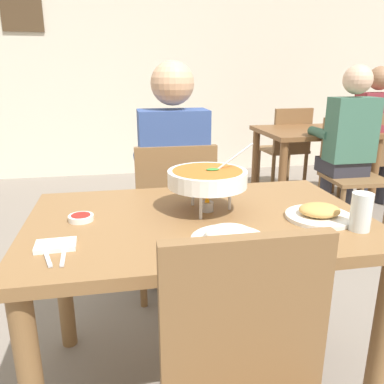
{
  "coord_description": "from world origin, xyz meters",
  "views": [
    {
      "loc": [
        -0.28,
        -1.32,
        1.25
      ],
      "look_at": [
        0.0,
        0.15,
        0.79
      ],
      "focal_mm": 36.31,
      "sensor_mm": 36.0,
      "label": 1
    }
  ],
  "objects_px": {
    "dining_table_main": "(199,245)",
    "chair_bg_left": "(377,154)",
    "patron_bg_middle": "(348,138)",
    "appetizer_plate": "(319,213)",
    "rice_plate": "(229,237)",
    "chair_bg_middle": "(350,167)",
    "curry_bowl": "(207,179)",
    "diner_main": "(173,170)",
    "chair_diner_main": "(174,212)",
    "drink_glass": "(361,214)",
    "dining_table_far": "(313,143)",
    "sauce_dish": "(81,218)",
    "chair_bg_right": "(287,144)",
    "patron_bg_left": "(376,127)"
  },
  "relations": [
    {
      "from": "dining_table_main",
      "to": "chair_bg_left",
      "type": "bearing_deg",
      "value": 42.11
    },
    {
      "from": "patron_bg_middle",
      "to": "appetizer_plate",
      "type": "bearing_deg",
      "value": -124.6
    },
    {
      "from": "rice_plate",
      "to": "chair_bg_middle",
      "type": "bearing_deg",
      "value": 48.65
    },
    {
      "from": "curry_bowl",
      "to": "dining_table_main",
      "type": "bearing_deg",
      "value": -126.49
    },
    {
      "from": "diner_main",
      "to": "rice_plate",
      "type": "height_order",
      "value": "diner_main"
    },
    {
      "from": "chair_diner_main",
      "to": "curry_bowl",
      "type": "distance_m",
      "value": 0.73
    },
    {
      "from": "chair_bg_left",
      "to": "chair_diner_main",
      "type": "bearing_deg",
      "value": -149.94
    },
    {
      "from": "diner_main",
      "to": "drink_glass",
      "type": "xyz_separation_m",
      "value": [
        0.51,
        -0.94,
        0.05
      ]
    },
    {
      "from": "chair_bg_middle",
      "to": "drink_glass",
      "type": "bearing_deg",
      "value": -121.86
    },
    {
      "from": "chair_diner_main",
      "to": "chair_bg_middle",
      "type": "xyz_separation_m",
      "value": [
        1.57,
        0.81,
        0.0
      ]
    },
    {
      "from": "curry_bowl",
      "to": "dining_table_far",
      "type": "height_order",
      "value": "curry_bowl"
    },
    {
      "from": "curry_bowl",
      "to": "dining_table_far",
      "type": "relative_size",
      "value": 0.33
    },
    {
      "from": "sauce_dish",
      "to": "drink_glass",
      "type": "height_order",
      "value": "drink_glass"
    },
    {
      "from": "drink_glass",
      "to": "patron_bg_middle",
      "type": "distance_m",
      "value": 1.99
    },
    {
      "from": "chair_diner_main",
      "to": "drink_glass",
      "type": "bearing_deg",
      "value": -60.99
    },
    {
      "from": "dining_table_main",
      "to": "chair_bg_left",
      "type": "relative_size",
      "value": 1.39
    },
    {
      "from": "diner_main",
      "to": "chair_bg_right",
      "type": "bearing_deg",
      "value": 50.98
    },
    {
      "from": "diner_main",
      "to": "chair_bg_middle",
      "type": "height_order",
      "value": "diner_main"
    },
    {
      "from": "curry_bowl",
      "to": "patron_bg_left",
      "type": "bearing_deg",
      "value": 43.14
    },
    {
      "from": "appetizer_plate",
      "to": "chair_bg_middle",
      "type": "distance_m",
      "value": 1.98
    },
    {
      "from": "dining_table_main",
      "to": "chair_diner_main",
      "type": "height_order",
      "value": "chair_diner_main"
    },
    {
      "from": "chair_diner_main",
      "to": "curry_bowl",
      "type": "bearing_deg",
      "value": -86.27
    },
    {
      "from": "drink_glass",
      "to": "dining_table_far",
      "type": "bearing_deg",
      "value": 65.87
    },
    {
      "from": "drink_glass",
      "to": "patron_bg_middle",
      "type": "bearing_deg",
      "value": 59.34
    },
    {
      "from": "chair_bg_left",
      "to": "dining_table_far",
      "type": "bearing_deg",
      "value": 167.72
    },
    {
      "from": "rice_plate",
      "to": "appetizer_plate",
      "type": "height_order",
      "value": "same"
    },
    {
      "from": "curry_bowl",
      "to": "chair_bg_left",
      "type": "xyz_separation_m",
      "value": [
        2.08,
        1.86,
        -0.36
      ]
    },
    {
      "from": "sauce_dish",
      "to": "drink_glass",
      "type": "distance_m",
      "value": 0.97
    },
    {
      "from": "chair_diner_main",
      "to": "chair_bg_right",
      "type": "bearing_deg",
      "value": 51.48
    },
    {
      "from": "appetizer_plate",
      "to": "chair_bg_right",
      "type": "distance_m",
      "value": 2.88
    },
    {
      "from": "chair_bg_right",
      "to": "chair_bg_middle",
      "type": "bearing_deg",
      "value": -85.79
    },
    {
      "from": "chair_diner_main",
      "to": "diner_main",
      "type": "height_order",
      "value": "diner_main"
    },
    {
      "from": "sauce_dish",
      "to": "dining_table_far",
      "type": "distance_m",
      "value": 2.8
    },
    {
      "from": "drink_glass",
      "to": "chair_bg_middle",
      "type": "relative_size",
      "value": 0.14
    },
    {
      "from": "patron_bg_left",
      "to": "patron_bg_middle",
      "type": "height_order",
      "value": "same"
    },
    {
      "from": "patron_bg_middle",
      "to": "dining_table_far",
      "type": "bearing_deg",
      "value": 90.03
    },
    {
      "from": "rice_plate",
      "to": "patron_bg_left",
      "type": "height_order",
      "value": "patron_bg_left"
    },
    {
      "from": "dining_table_far",
      "to": "patron_bg_left",
      "type": "bearing_deg",
      "value": -0.05
    },
    {
      "from": "chair_bg_left",
      "to": "curry_bowl",
      "type": "bearing_deg",
      "value": -138.17
    },
    {
      "from": "dining_table_main",
      "to": "appetizer_plate",
      "type": "height_order",
      "value": "appetizer_plate"
    },
    {
      "from": "rice_plate",
      "to": "sauce_dish",
      "type": "relative_size",
      "value": 2.67
    },
    {
      "from": "dining_table_main",
      "to": "dining_table_far",
      "type": "relative_size",
      "value": 1.25
    },
    {
      "from": "diner_main",
      "to": "dining_table_far",
      "type": "distance_m",
      "value": 2.02
    },
    {
      "from": "dining_table_main",
      "to": "patron_bg_left",
      "type": "height_order",
      "value": "patron_bg_left"
    },
    {
      "from": "dining_table_main",
      "to": "appetizer_plate",
      "type": "distance_m",
      "value": 0.46
    },
    {
      "from": "sauce_dish",
      "to": "chair_bg_left",
      "type": "distance_m",
      "value": 3.17
    },
    {
      "from": "chair_bg_middle",
      "to": "patron_bg_middle",
      "type": "xyz_separation_m",
      "value": [
        -0.05,
        -0.01,
        0.24
      ]
    },
    {
      "from": "dining_table_main",
      "to": "rice_plate",
      "type": "relative_size",
      "value": 5.2
    },
    {
      "from": "sauce_dish",
      "to": "chair_bg_middle",
      "type": "bearing_deg",
      "value": 36.02
    },
    {
      "from": "dining_table_main",
      "to": "chair_bg_right",
      "type": "xyz_separation_m",
      "value": [
        1.49,
        2.57,
        -0.12
      ]
    }
  ]
}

